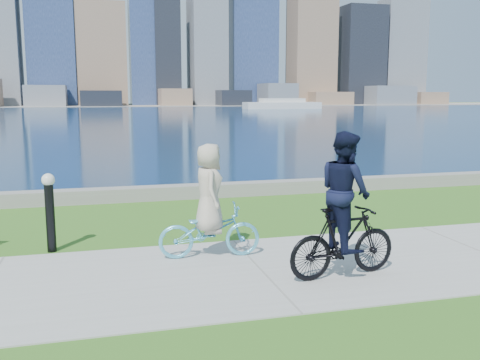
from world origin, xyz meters
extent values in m
plane|color=#2E5E18|center=(0.00, 0.00, 0.00)|extent=(320.00, 320.00, 0.00)
cube|color=#9A9A95|center=(0.00, 0.00, 0.01)|extent=(80.00, 3.50, 0.02)
cube|color=slate|center=(0.00, 6.20, 0.17)|extent=(90.00, 0.50, 0.35)
cube|color=#0B264B|center=(0.00, 72.00, 0.00)|extent=(320.00, 131.00, 0.01)
cube|color=gray|center=(0.00, 130.00, 0.06)|extent=(320.00, 30.00, 0.12)
cube|color=slate|center=(-13.55, 122.51, 2.41)|extent=(8.93, 7.70, 4.81)
cube|color=black|center=(-1.44, 120.60, 1.80)|extent=(9.06, 9.47, 3.61)
cube|color=#81654F|center=(15.89, 122.66, 2.06)|extent=(7.35, 7.71, 4.12)
cube|color=black|center=(29.90, 120.75, 1.88)|extent=(7.45, 8.37, 3.76)
cube|color=slate|center=(41.40, 120.87, 2.72)|extent=(7.76, 9.61, 5.43)
cube|color=#81654F|center=(56.12, 122.53, 1.69)|extent=(10.50, 8.02, 3.39)
cube|color=slate|center=(71.99, 119.05, 2.48)|extent=(11.53, 6.89, 4.96)
cube|color=#81654F|center=(85.13, 122.77, 1.69)|extent=(8.60, 8.56, 3.38)
cube|color=slate|center=(-23.12, 129.92, 22.80)|extent=(7.51, 8.49, 45.60)
cube|color=#81654F|center=(-0.87, 132.34, 12.42)|extent=(11.84, 9.77, 24.84)
cube|color=black|center=(15.01, 132.12, 13.39)|extent=(6.30, 11.96, 26.77)
cube|color=slate|center=(25.33, 129.67, 21.45)|extent=(8.63, 11.46, 42.91)
cube|color=#81654F|center=(53.48, 128.58, 14.45)|extent=(11.32, 8.99, 28.90)
cube|color=black|center=(67.37, 127.55, 13.02)|extent=(11.11, 9.64, 26.04)
cube|color=slate|center=(80.00, 127.92, 14.16)|extent=(11.91, 7.52, 28.33)
cube|color=silver|center=(31.96, 90.31, 0.63)|extent=(14.70, 4.20, 1.26)
cube|color=silver|center=(31.96, 90.31, 1.63)|extent=(8.40, 3.15, 0.74)
cylinder|color=black|center=(-3.24, 1.94, 0.62)|extent=(0.16, 0.16, 1.23)
sphere|color=silver|center=(-3.24, 1.94, 1.28)|extent=(0.22, 0.22, 0.22)
imported|color=#5FC6E8|center=(-0.64, 0.87, 0.47)|extent=(0.73, 1.74, 0.89)
imported|color=beige|center=(-0.64, 0.87, 1.19)|extent=(0.53, 0.77, 1.48)
imported|color=black|center=(1.09, -0.61, 0.56)|extent=(0.74, 1.83, 1.07)
imported|color=black|center=(1.09, -0.61, 1.33)|extent=(0.76, 0.92, 1.76)
camera|label=1|loc=(-2.37, -7.66, 2.72)|focal=40.00mm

